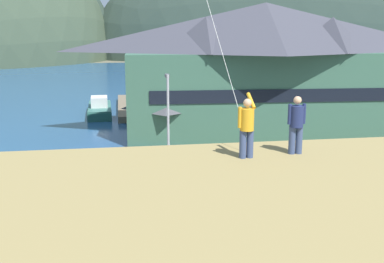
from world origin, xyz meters
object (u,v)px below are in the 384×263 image
object	(u,v)px
parked_car_mid_row_far	(220,214)
wharf_dock	(132,107)
parked_car_mid_row_center	(0,246)
harbor_lodge	(264,65)
storage_shed_waterside	(166,115)
person_companion	(296,123)
person_kite_flyer	(247,126)
parked_car_back_row_left	(205,180)
moored_boat_wharfside	(100,109)
parked_car_corner_spot	(82,186)
parking_light_pole	(168,118)

from	to	relation	value
parked_car_mid_row_far	wharf_dock	bearing A→B (deg)	95.52
parked_car_mid_row_center	harbor_lodge	bearing A→B (deg)	51.28
storage_shed_waterside	person_companion	size ratio (longest dim) A/B	3.47
person_kite_flyer	harbor_lodge	bearing A→B (deg)	71.82
parked_car_mid_row_far	person_companion	size ratio (longest dim) A/B	2.50
parked_car_back_row_left	parked_car_mid_row_center	xyz separation A→B (m)	(-9.91, -6.93, 0.00)
moored_boat_wharfside	parked_car_mid_row_far	bearing A→B (deg)	-77.66
parked_car_corner_spot	person_kite_flyer	world-z (taller)	person_kite_flyer
parked_car_mid_row_center	storage_shed_waterside	bearing A→B (deg)	66.78
harbor_lodge	parked_car_mid_row_far	bearing A→B (deg)	-112.10
parked_car_mid_row_center	person_kite_flyer	size ratio (longest dim) A/B	2.31
wharf_dock	parked_car_mid_row_far	world-z (taller)	parked_car_mid_row_far
wharf_dock	moored_boat_wharfside	distance (m)	4.47
harbor_lodge	parked_car_mid_row_center	size ratio (longest dim) A/B	6.25
storage_shed_waterside	moored_boat_wharfside	world-z (taller)	storage_shed_waterside
harbor_lodge	storage_shed_waterside	bearing A→B (deg)	-169.59
moored_boat_wharfside	parked_car_mid_row_far	xyz separation A→B (m)	(6.91, -31.59, 0.34)
parked_car_corner_spot	parking_light_pole	size ratio (longest dim) A/B	0.63
storage_shed_waterside	harbor_lodge	bearing A→B (deg)	10.41
parked_car_back_row_left	person_companion	bearing A→B (deg)	-88.27
wharf_dock	moored_boat_wharfside	size ratio (longest dim) A/B	1.90
wharf_dock	person_kite_flyer	distance (m)	42.89
moored_boat_wharfside	person_kite_flyer	world-z (taller)	person_kite_flyer
parked_car_mid_row_center	parking_light_pole	distance (m)	13.95
wharf_dock	person_companion	distance (m)	42.80
person_companion	storage_shed_waterside	bearing A→B (deg)	92.67
harbor_lodge	person_companion	world-z (taller)	harbor_lodge
parked_car_mid_row_far	parked_car_corner_spot	distance (m)	8.54
person_kite_flyer	storage_shed_waterside	bearing A→B (deg)	89.35
harbor_lodge	storage_shed_waterside	size ratio (longest dim) A/B	4.44
person_companion	wharf_dock	bearing A→B (deg)	95.24
storage_shed_waterside	person_companion	bearing A→B (deg)	-87.33
parked_car_mid_row_center	person_kite_flyer	bearing A→B (deg)	-35.40
harbor_lodge	person_kite_flyer	size ratio (longest dim) A/B	14.45
person_kite_flyer	moored_boat_wharfside	bearing A→B (deg)	98.45
parking_light_pole	storage_shed_waterside	bearing A→B (deg)	85.17
wharf_dock	parked_car_back_row_left	xyz separation A→B (m)	(3.47, -29.13, 0.71)
storage_shed_waterside	moored_boat_wharfside	xyz separation A→B (m)	(-6.20, 12.38, -1.57)
parking_light_pole	parked_car_mid_row_far	bearing A→B (deg)	-80.15
parked_car_mid_row_far	parked_car_mid_row_center	xyz separation A→B (m)	(-9.75, -1.85, 0.00)
parked_car_mid_row_far	harbor_lodge	bearing A→B (deg)	67.90
parked_car_corner_spot	person_companion	distance (m)	16.12
parked_car_mid_row_far	storage_shed_waterside	bearing A→B (deg)	92.13
parked_car_mid_row_far	person_kite_flyer	size ratio (longest dim) A/B	2.34
parked_car_mid_row_far	parked_car_mid_row_center	size ratio (longest dim) A/B	1.01
moored_boat_wharfside	person_kite_flyer	size ratio (longest dim) A/B	4.26
wharf_dock	parked_car_mid_row_center	xyz separation A→B (m)	(-6.45, -36.07, 0.71)
parking_light_pole	person_companion	world-z (taller)	person_companion
harbor_lodge	parked_car_back_row_left	xyz separation A→B (m)	(-8.33, -15.82, -5.20)
harbor_lodge	parked_car_corner_spot	xyz separation A→B (m)	(-15.37, -15.84, -5.20)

